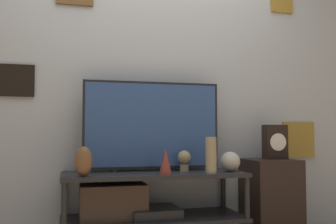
{
  "coord_description": "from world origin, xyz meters",
  "views": [
    {
      "loc": [
        -0.65,
        -2.62,
        0.84
      ],
      "look_at": [
        0.11,
        0.3,
        1.01
      ],
      "focal_mm": 42.0,
      "sensor_mm": 36.0,
      "label": 1
    }
  ],
  "objects_px": {
    "vase_round_glass": "(230,162)",
    "mantel_clock": "(275,142)",
    "vase_slim_bronze": "(165,161)",
    "decorative_bust": "(184,159)",
    "vase_tall_ceramic": "(211,155)",
    "television": "(152,125)",
    "vase_urn_stoneware": "(84,161)"
  },
  "relations": [
    {
      "from": "television",
      "to": "vase_tall_ceramic",
      "type": "relative_size",
      "value": 4.04
    },
    {
      "from": "vase_slim_bronze",
      "to": "mantel_clock",
      "type": "distance_m",
      "value": 1.04
    },
    {
      "from": "vase_tall_ceramic",
      "to": "vase_round_glass",
      "type": "distance_m",
      "value": 0.24
    },
    {
      "from": "television",
      "to": "decorative_bust",
      "type": "xyz_separation_m",
      "value": [
        0.23,
        -0.1,
        -0.27
      ]
    },
    {
      "from": "television",
      "to": "vase_slim_bronze",
      "type": "distance_m",
      "value": 0.38
    },
    {
      "from": "television",
      "to": "vase_round_glass",
      "type": "height_order",
      "value": "television"
    },
    {
      "from": "vase_tall_ceramic",
      "to": "decorative_bust",
      "type": "xyz_separation_m",
      "value": [
        -0.14,
        0.21,
        -0.04
      ]
    },
    {
      "from": "vase_round_glass",
      "to": "vase_urn_stoneware",
      "type": "height_order",
      "value": "vase_urn_stoneware"
    },
    {
      "from": "vase_tall_ceramic",
      "to": "vase_slim_bronze",
      "type": "height_order",
      "value": "vase_tall_ceramic"
    },
    {
      "from": "vase_urn_stoneware",
      "to": "vase_slim_bronze",
      "type": "bearing_deg",
      "value": 0.6
    },
    {
      "from": "vase_tall_ceramic",
      "to": "vase_round_glass",
      "type": "relative_size",
      "value": 1.75
    },
    {
      "from": "vase_round_glass",
      "to": "mantel_clock",
      "type": "xyz_separation_m",
      "value": [
        0.47,
        0.14,
        0.15
      ]
    },
    {
      "from": "television",
      "to": "mantel_clock",
      "type": "relative_size",
      "value": 3.77
    },
    {
      "from": "decorative_bust",
      "to": "mantel_clock",
      "type": "height_order",
      "value": "mantel_clock"
    },
    {
      "from": "television",
      "to": "vase_round_glass",
      "type": "distance_m",
      "value": 0.67
    },
    {
      "from": "vase_tall_ceramic",
      "to": "mantel_clock",
      "type": "bearing_deg",
      "value": 20.61
    },
    {
      "from": "television",
      "to": "vase_tall_ceramic",
      "type": "bearing_deg",
      "value": -39.05
    },
    {
      "from": "decorative_bust",
      "to": "vase_tall_ceramic",
      "type": "bearing_deg",
      "value": -55.35
    },
    {
      "from": "television",
      "to": "vase_tall_ceramic",
      "type": "height_order",
      "value": "television"
    },
    {
      "from": "mantel_clock",
      "to": "vase_tall_ceramic",
      "type": "bearing_deg",
      "value": -159.39
    },
    {
      "from": "vase_slim_bronze",
      "to": "decorative_bust",
      "type": "relative_size",
      "value": 1.17
    },
    {
      "from": "television",
      "to": "vase_urn_stoneware",
      "type": "relative_size",
      "value": 5.29
    },
    {
      "from": "decorative_bust",
      "to": "mantel_clock",
      "type": "bearing_deg",
      "value": 3.24
    },
    {
      "from": "vase_tall_ceramic",
      "to": "vase_urn_stoneware",
      "type": "bearing_deg",
      "value": 178.56
    },
    {
      "from": "vase_slim_bronze",
      "to": "vase_urn_stoneware",
      "type": "bearing_deg",
      "value": -179.4
    },
    {
      "from": "vase_slim_bronze",
      "to": "vase_urn_stoneware",
      "type": "distance_m",
      "value": 0.58
    },
    {
      "from": "vase_round_glass",
      "to": "vase_slim_bronze",
      "type": "bearing_deg",
      "value": -171.44
    },
    {
      "from": "vase_round_glass",
      "to": "mantel_clock",
      "type": "height_order",
      "value": "mantel_clock"
    },
    {
      "from": "television",
      "to": "mantel_clock",
      "type": "distance_m",
      "value": 1.06
    },
    {
      "from": "vase_round_glass",
      "to": "vase_tall_ceramic",
      "type": "bearing_deg",
      "value": -151.29
    },
    {
      "from": "vase_slim_bronze",
      "to": "mantel_clock",
      "type": "relative_size",
      "value": 0.66
    },
    {
      "from": "vase_tall_ceramic",
      "to": "vase_slim_bronze",
      "type": "xyz_separation_m",
      "value": [
        -0.34,
        0.03,
        -0.04
      ]
    }
  ]
}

